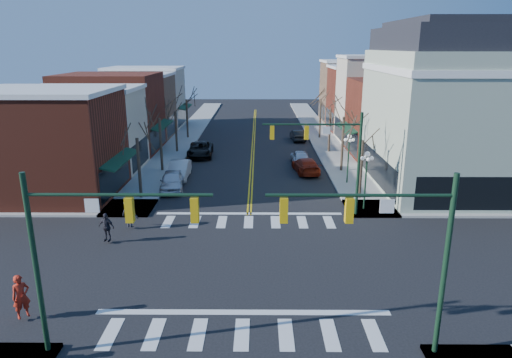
{
  "coord_description": "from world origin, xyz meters",
  "views": [
    {
      "loc": [
        0.68,
        -22.31,
        11.33
      ],
      "look_at": [
        0.49,
        6.91,
        2.8
      ],
      "focal_mm": 32.0,
      "sensor_mm": 36.0,
      "label": 1
    }
  ],
  "objects_px": {
    "pedestrian_red_a": "(21,297)",
    "pedestrian_dark_b": "(130,213)",
    "lamppost_midblock": "(349,150)",
    "car_right_mid": "(300,157)",
    "car_left_mid": "(179,170)",
    "pedestrian_dark_a": "(106,227)",
    "lamppost_corner": "(366,171)",
    "car_right_far": "(298,135)",
    "victorian_corner": "(456,107)",
    "car_left_far": "(200,149)",
    "car_right_near": "(306,165)",
    "car_left_near": "(172,181)"
  },
  "relations": [
    {
      "from": "car_left_mid",
      "to": "pedestrian_dark_a",
      "type": "distance_m",
      "value": 14.11
    },
    {
      "from": "lamppost_midblock",
      "to": "pedestrian_dark_b",
      "type": "relative_size",
      "value": 2.3
    },
    {
      "from": "car_right_near",
      "to": "pedestrian_dark_a",
      "type": "height_order",
      "value": "pedestrian_dark_a"
    },
    {
      "from": "victorian_corner",
      "to": "car_left_mid",
      "type": "height_order",
      "value": "victorian_corner"
    },
    {
      "from": "lamppost_midblock",
      "to": "car_left_near",
      "type": "bearing_deg",
      "value": -173.11
    },
    {
      "from": "car_left_near",
      "to": "car_left_mid",
      "type": "xyz_separation_m",
      "value": [
        0.0,
        3.51,
        -0.01
      ]
    },
    {
      "from": "car_left_mid",
      "to": "car_right_near",
      "type": "relative_size",
      "value": 0.96
    },
    {
      "from": "car_right_far",
      "to": "car_left_mid",
      "type": "bearing_deg",
      "value": 49.66
    },
    {
      "from": "lamppost_corner",
      "to": "pedestrian_dark_b",
      "type": "height_order",
      "value": "lamppost_corner"
    },
    {
      "from": "car_left_mid",
      "to": "car_left_far",
      "type": "xyz_separation_m",
      "value": [
        0.84,
        8.34,
        -0.01
      ]
    },
    {
      "from": "lamppost_midblock",
      "to": "car_right_mid",
      "type": "relative_size",
      "value": 1.06
    },
    {
      "from": "lamppost_corner",
      "to": "pedestrian_red_a",
      "type": "xyz_separation_m",
      "value": [
        -17.61,
        -13.72,
        -1.84
      ]
    },
    {
      "from": "car_left_near",
      "to": "pedestrian_red_a",
      "type": "xyz_separation_m",
      "value": [
        -3.01,
        -18.46,
        0.35
      ]
    },
    {
      "from": "car_right_near",
      "to": "car_right_far",
      "type": "xyz_separation_m",
      "value": [
        0.46,
        15.01,
        -0.02
      ]
    },
    {
      "from": "lamppost_midblock",
      "to": "pedestrian_red_a",
      "type": "height_order",
      "value": "lamppost_midblock"
    },
    {
      "from": "car_right_mid",
      "to": "pedestrian_dark_a",
      "type": "xyz_separation_m",
      "value": [
        -13.17,
        -19.28,
        0.33
      ]
    },
    {
      "from": "pedestrian_dark_a",
      "to": "pedestrian_red_a",
      "type": "bearing_deg",
      "value": -81.17
    },
    {
      "from": "lamppost_corner",
      "to": "lamppost_midblock",
      "type": "relative_size",
      "value": 1.0
    },
    {
      "from": "car_right_far",
      "to": "victorian_corner",
      "type": "bearing_deg",
      "value": 114.71
    },
    {
      "from": "pedestrian_dark_a",
      "to": "car_right_near",
      "type": "bearing_deg",
      "value": 65.96
    },
    {
      "from": "car_left_far",
      "to": "car_right_near",
      "type": "height_order",
      "value": "car_left_far"
    },
    {
      "from": "lamppost_corner",
      "to": "car_left_near",
      "type": "relative_size",
      "value": 0.95
    },
    {
      "from": "lamppost_midblock",
      "to": "pedestrian_red_a",
      "type": "xyz_separation_m",
      "value": [
        -17.61,
        -20.22,
        -1.84
      ]
    },
    {
      "from": "car_right_far",
      "to": "pedestrian_dark_a",
      "type": "distance_m",
      "value": 33.85
    },
    {
      "from": "car_right_far",
      "to": "pedestrian_red_a",
      "type": "xyz_separation_m",
      "value": [
        -14.91,
        -38.86,
        0.44
      ]
    },
    {
      "from": "lamppost_corner",
      "to": "car_right_mid",
      "type": "height_order",
      "value": "lamppost_corner"
    },
    {
      "from": "victorian_corner",
      "to": "pedestrian_red_a",
      "type": "xyz_separation_m",
      "value": [
        -25.91,
        -19.72,
        -5.53
      ]
    },
    {
      "from": "car_left_mid",
      "to": "car_right_mid",
      "type": "distance_m",
      "value": 12.4
    },
    {
      "from": "lamppost_midblock",
      "to": "car_right_far",
      "type": "relative_size",
      "value": 1.05
    },
    {
      "from": "car_right_far",
      "to": "car_right_mid",
      "type": "bearing_deg",
      "value": 81.34
    },
    {
      "from": "car_left_far",
      "to": "car_right_mid",
      "type": "bearing_deg",
      "value": -18.82
    },
    {
      "from": "lamppost_midblock",
      "to": "pedestrian_dark_a",
      "type": "xyz_separation_m",
      "value": [
        -16.57,
        -12.23,
        -1.94
      ]
    },
    {
      "from": "car_left_far",
      "to": "car_left_near",
      "type": "bearing_deg",
      "value": -96.56
    },
    {
      "from": "lamppost_midblock",
      "to": "car_left_far",
      "type": "relative_size",
      "value": 0.79
    },
    {
      "from": "car_right_mid",
      "to": "pedestrian_red_a",
      "type": "height_order",
      "value": "pedestrian_red_a"
    },
    {
      "from": "car_right_far",
      "to": "pedestrian_dark_b",
      "type": "distance_m",
      "value": 31.51
    },
    {
      "from": "car_left_far",
      "to": "car_right_mid",
      "type": "relative_size",
      "value": 1.34
    },
    {
      "from": "car_right_mid",
      "to": "car_right_far",
      "type": "height_order",
      "value": "car_right_mid"
    },
    {
      "from": "lamppost_corner",
      "to": "car_right_near",
      "type": "xyz_separation_m",
      "value": [
        -3.15,
        10.12,
        -2.26
      ]
    },
    {
      "from": "lamppost_corner",
      "to": "pedestrian_red_a",
      "type": "distance_m",
      "value": 22.4
    },
    {
      "from": "pedestrian_dark_b",
      "to": "car_right_far",
      "type": "bearing_deg",
      "value": -91.23
    },
    {
      "from": "car_right_near",
      "to": "car_left_near",
      "type": "bearing_deg",
      "value": 17.91
    },
    {
      "from": "car_left_near",
      "to": "car_right_far",
      "type": "height_order",
      "value": "car_left_near"
    },
    {
      "from": "lamppost_midblock",
      "to": "car_right_mid",
      "type": "bearing_deg",
      "value": 115.73
    },
    {
      "from": "pedestrian_red_a",
      "to": "pedestrian_dark_b",
      "type": "relative_size",
      "value": 1.03
    },
    {
      "from": "car_left_far",
      "to": "car_right_far",
      "type": "distance_m",
      "value": 13.98
    },
    {
      "from": "lamppost_corner",
      "to": "lamppost_midblock",
      "type": "xyz_separation_m",
      "value": [
        0.0,
        6.5,
        0.0
      ]
    },
    {
      "from": "lamppost_corner",
      "to": "pedestrian_dark_b",
      "type": "bearing_deg",
      "value": -167.43
    },
    {
      "from": "victorian_corner",
      "to": "lamppost_corner",
      "type": "relative_size",
      "value": 3.29
    },
    {
      "from": "car_left_far",
      "to": "car_right_near",
      "type": "xyz_separation_m",
      "value": [
        10.6,
        -6.47,
        -0.06
      ]
    }
  ]
}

